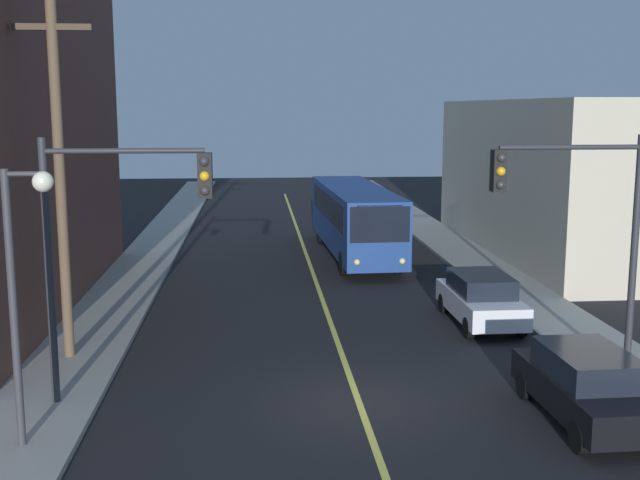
% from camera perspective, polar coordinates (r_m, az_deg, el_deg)
% --- Properties ---
extents(ground_plane, '(120.00, 120.00, 0.00)m').
position_cam_1_polar(ground_plane, '(18.75, 2.82, -11.64)').
color(ground_plane, black).
extents(sidewalk_left, '(2.50, 90.00, 0.15)m').
position_cam_1_polar(sidewalk_left, '(28.56, -14.54, -4.32)').
color(sidewalk_left, gray).
rests_on(sidewalk_left, ground).
extents(sidewalk_right, '(2.50, 90.00, 0.15)m').
position_cam_1_polar(sidewalk_right, '(29.73, 14.25, -3.77)').
color(sidewalk_right, gray).
rests_on(sidewalk_right, ground).
extents(lane_stripe_center, '(0.16, 60.00, 0.01)m').
position_cam_1_polar(lane_stripe_center, '(33.11, -0.58, -2.24)').
color(lane_stripe_center, '#D8CC4C').
rests_on(lane_stripe_center, ground).
extents(building_right_warehouse, '(12.00, 18.58, 7.14)m').
position_cam_1_polar(building_right_warehouse, '(39.46, 20.59, 4.29)').
color(building_right_warehouse, beige).
rests_on(building_right_warehouse, ground).
extents(city_bus, '(3.00, 12.23, 3.20)m').
position_cam_1_polar(city_bus, '(36.16, 2.52, 1.67)').
color(city_bus, navy).
rests_on(city_bus, ground).
extents(parked_car_black, '(1.91, 4.44, 1.62)m').
position_cam_1_polar(parked_car_black, '(18.26, 18.80, -9.94)').
color(parked_car_black, black).
rests_on(parked_car_black, ground).
extents(parked_car_white, '(1.87, 4.42, 1.62)m').
position_cam_1_polar(parked_car_white, '(25.38, 11.59, -4.16)').
color(parked_car_white, silver).
rests_on(parked_car_white, ground).
extents(utility_pole_near, '(2.40, 0.28, 10.15)m').
position_cam_1_polar(utility_pole_near, '(21.59, -18.46, 6.30)').
color(utility_pole_near, brown).
rests_on(utility_pole_near, sidewalk_left).
extents(traffic_signal_left_corner, '(3.75, 0.48, 6.00)m').
position_cam_1_polar(traffic_signal_left_corner, '(17.99, -14.52, 1.35)').
color(traffic_signal_left_corner, '#2D2D33').
rests_on(traffic_signal_left_corner, sidewalk_left).
extents(traffic_signal_right_corner, '(3.75, 0.48, 6.00)m').
position_cam_1_polar(traffic_signal_right_corner, '(20.02, 18.10, 1.99)').
color(traffic_signal_right_corner, '#2D2D33').
rests_on(traffic_signal_right_corner, sidewalk_right).
extents(street_lamp_left, '(0.98, 0.40, 5.50)m').
position_cam_1_polar(street_lamp_left, '(16.15, -20.79, -1.90)').
color(street_lamp_left, '#38383D').
rests_on(street_lamp_left, sidewalk_left).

